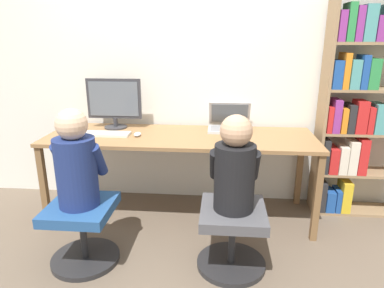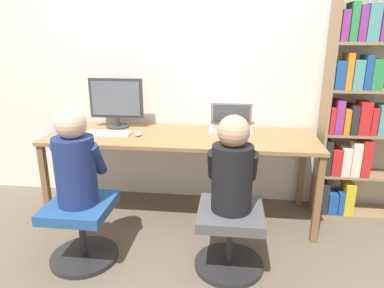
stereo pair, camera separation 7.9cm
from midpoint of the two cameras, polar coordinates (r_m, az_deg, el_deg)
ground_plane at (r=2.89m, az=-3.51°, el=-14.97°), size 14.00×14.00×0.00m
wall_back at (r=3.23m, az=-1.85°, el=12.99°), size 10.00×0.05×2.60m
desk at (r=2.93m, az=-2.72°, el=0.28°), size 2.27×0.72×0.75m
desktop_monitor at (r=3.19m, az=-13.55°, el=6.66°), size 0.50×0.21×0.45m
laptop at (r=3.10m, az=5.53°, el=3.31°), size 0.38×0.34×0.24m
keyboard at (r=3.00m, az=-14.72°, el=1.66°), size 0.39×0.14×0.03m
computer_mouse_by_keyboard at (r=2.92m, az=-9.85°, el=1.60°), size 0.06×0.09×0.03m
office_chair_left at (r=2.60m, az=-18.62°, el=-13.16°), size 0.48×0.48×0.45m
office_chair_right at (r=2.43m, az=5.76°, el=-14.51°), size 0.48×0.48×0.45m
person_at_monitor at (r=2.40m, az=-19.68°, el=-2.96°), size 0.33×0.30×0.67m
person_at_laptop at (r=2.22m, az=6.12°, el=-3.95°), size 0.33×0.29×0.64m
bookshelf at (r=3.22m, az=25.40°, el=5.70°), size 0.75×0.26×1.88m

